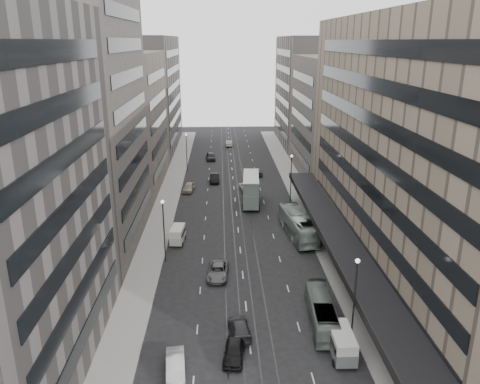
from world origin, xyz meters
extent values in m
plane|color=black|center=(0.00, 0.00, 0.00)|extent=(220.00, 220.00, 0.00)
cube|color=gray|center=(12.00, 37.50, 0.07)|extent=(4.00, 125.00, 0.15)
cube|color=gray|center=(-12.00, 37.50, 0.07)|extent=(4.00, 125.00, 0.15)
cube|color=#7D6C5B|center=(21.50, 8.00, 15.00)|extent=(15.00, 60.00, 30.00)
cube|color=black|center=(12.00, 8.00, 4.00)|extent=(4.40, 60.00, 0.50)
cube|color=#46413D|center=(21.50, 52.00, 12.00)|extent=(15.00, 28.00, 24.00)
cube|color=#655F5B|center=(21.50, 82.00, 14.00)|extent=(15.00, 32.00, 28.00)
cube|color=#46413D|center=(-21.50, 19.00, 17.00)|extent=(15.00, 26.00, 34.00)
cube|color=#6A6052|center=(-21.50, 46.00, 12.50)|extent=(15.00, 28.00, 25.00)
cube|color=#655F5B|center=(-21.50, 79.00, 14.00)|extent=(15.00, 38.00, 28.00)
cylinder|color=#262628|center=(9.70, -5.00, 4.00)|extent=(0.16, 0.16, 8.00)
sphere|color=silver|center=(9.70, -5.00, 8.10)|extent=(0.44, 0.44, 0.44)
cylinder|color=#262628|center=(9.70, 35.00, 4.00)|extent=(0.16, 0.16, 8.00)
sphere|color=silver|center=(9.70, 35.00, 8.10)|extent=(0.44, 0.44, 0.44)
cylinder|color=#262628|center=(-9.70, 12.00, 4.00)|extent=(0.16, 0.16, 8.00)
sphere|color=silver|center=(-9.70, 12.00, 8.10)|extent=(0.44, 0.44, 0.44)
cylinder|color=#262628|center=(-9.70, 55.00, 4.00)|extent=(0.16, 0.16, 8.00)
sphere|color=silver|center=(-9.70, 55.00, 8.10)|extent=(0.44, 0.44, 0.44)
imported|color=slate|center=(7.33, -2.46, 1.36)|extent=(2.92, 9.89, 2.72)
imported|color=#96A19A|center=(8.50, 19.54, 1.72)|extent=(4.21, 12.58, 3.44)
cube|color=slate|center=(2.65, 33.61, 1.70)|extent=(3.15, 9.43, 2.37)
cube|color=slate|center=(2.65, 33.61, 3.92)|extent=(3.08, 9.06, 2.06)
cube|color=silver|center=(2.65, 33.61, 5.01)|extent=(3.15, 9.43, 0.12)
cylinder|color=black|center=(1.15, 30.35, 0.52)|extent=(0.35, 1.05, 1.03)
cylinder|color=black|center=(3.73, 30.19, 0.52)|extent=(0.35, 1.05, 1.03)
cylinder|color=black|center=(1.57, 37.02, 0.52)|extent=(0.35, 1.05, 1.03)
cylinder|color=black|center=(4.14, 36.86, 0.52)|extent=(0.35, 1.05, 1.03)
cube|color=#53595A|center=(8.07, -7.50, 0.92)|extent=(1.97, 4.55, 1.18)
cube|color=#B7B7B2|center=(8.07, -7.50, 1.98)|extent=(1.93, 4.46, 0.92)
cylinder|color=black|center=(7.09, -8.98, 0.34)|extent=(0.20, 0.68, 0.67)
cylinder|color=black|center=(8.99, -9.01, 0.34)|extent=(0.20, 0.68, 0.67)
cylinder|color=black|center=(7.15, -6.00, 0.34)|extent=(0.20, 0.68, 0.67)
cylinder|color=black|center=(9.04, -6.03, 0.34)|extent=(0.20, 0.68, 0.67)
cube|color=beige|center=(-8.61, 17.78, 0.87)|extent=(2.01, 3.84, 1.14)
cube|color=silver|center=(-8.61, 17.78, 1.88)|extent=(1.97, 3.76, 0.90)
cylinder|color=black|center=(-9.55, 16.64, 0.30)|extent=(0.22, 0.60, 0.59)
cylinder|color=black|center=(-7.90, 16.48, 0.30)|extent=(0.22, 0.60, 0.59)
cylinder|color=black|center=(-9.32, 19.07, 0.30)|extent=(0.22, 0.60, 0.59)
cylinder|color=black|center=(-7.67, 18.91, 0.30)|extent=(0.22, 0.60, 0.59)
imported|color=black|center=(-1.53, -7.50, 0.75)|extent=(2.28, 4.58, 1.50)
imported|color=#B8B9B4|center=(-6.56, -9.18, 0.74)|extent=(2.00, 4.61, 1.47)
imported|color=#5F5F62|center=(-2.99, 7.67, 0.71)|extent=(2.80, 5.31, 1.42)
imported|color=#2A2B2D|center=(-0.90, -3.92, 0.69)|extent=(2.44, 4.92, 1.38)
imported|color=#A19B85|center=(-8.50, 41.10, 0.80)|extent=(2.50, 4.89, 1.59)
imported|color=black|center=(-3.76, 47.11, 0.82)|extent=(1.92, 5.03, 1.64)
imported|color=silver|center=(2.19, 41.70, 0.66)|extent=(2.83, 5.02, 1.32)
imported|color=#545456|center=(5.12, 52.10, 0.69)|extent=(2.21, 4.85, 1.38)
imported|color=#28282B|center=(-4.81, 65.39, 0.86)|extent=(2.33, 5.14, 1.71)
imported|color=#BDB59D|center=(-0.17, 80.45, 0.77)|extent=(1.68, 4.68, 1.54)
camera|label=1|loc=(-2.50, -42.51, 26.97)|focal=35.00mm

